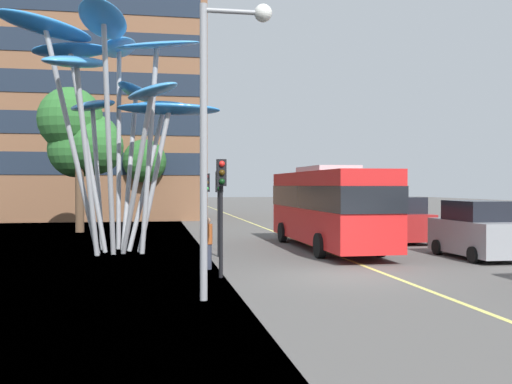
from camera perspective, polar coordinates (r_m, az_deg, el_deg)
The scene contains 13 objects.
ground at distance 17.86m, azimuth 6.42°, elevation -8.43°, with size 120.00×240.00×0.10m.
red_bus at distance 25.50m, azimuth 6.95°, elevation -1.17°, with size 2.76×10.92×3.59m.
leaf_sculpture at distance 24.91m, azimuth -13.70°, elevation 10.35°, with size 8.82×8.51×9.48m.
traffic_light_kerb_near at distance 17.39m, azimuth -3.41°, elevation 0.00°, with size 0.28×0.42×3.55m.
traffic_light_kerb_far at distance 22.54m, azimuth -3.61°, elevation -0.29°, with size 0.28×0.42×3.30m.
traffic_light_island_mid at distance 25.69m, azimuth -4.88°, elevation -0.19°, with size 0.28×0.42×3.29m.
car_parked_mid at distance 23.77m, azimuth 20.79°, elevation -3.60°, with size 2.10×4.31×2.19m.
car_parked_far at distance 29.18m, azimuth 14.15°, elevation -2.79°, with size 1.90×3.83×2.21m.
street_lamp at distance 14.23m, azimuth -3.47°, elevation 8.18°, with size 1.76×0.44×7.19m.
tree_pavement_near at distance 36.98m, azimuth -16.70°, elevation 5.23°, with size 5.10×4.00×8.69m.
tree_pavement_far at distance 46.12m, azimuth -11.40°, elevation 2.98°, with size 5.04×4.49×6.40m.
pedestrian at distance 19.36m, azimuth -4.78°, elevation -5.00°, with size 0.34×0.34×1.72m.
backdrop_building at distance 51.85m, azimuth -15.51°, elevation 9.40°, with size 18.16×11.12×21.35m.
Camera 1 is at (-5.72, -16.91, 2.77)m, focal length 40.98 mm.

